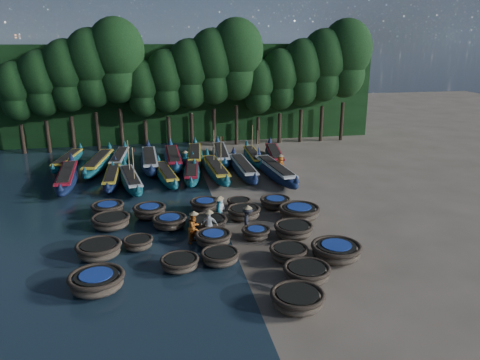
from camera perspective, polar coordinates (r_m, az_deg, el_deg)
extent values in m
plane|color=gray|center=(29.13, -2.33, -4.60)|extent=(120.00, 120.00, 0.00)
cube|color=black|center=(50.76, -6.50, 10.48)|extent=(40.00, 3.00, 10.00)
ellipsoid|color=brown|center=(20.01, 7.02, -14.46)|extent=(2.67, 2.67, 0.67)
torus|color=#372B20|center=(19.84, 7.05, -13.68)|extent=(2.29, 2.29, 0.20)
cylinder|color=black|center=(19.82, 7.06, -13.58)|extent=(1.75, 1.75, 0.06)
ellipsoid|color=brown|center=(22.03, 8.12, -11.34)|extent=(2.24, 2.24, 0.67)
torus|color=#372B20|center=(21.88, 8.15, -10.62)|extent=(2.21, 2.21, 0.20)
cylinder|color=black|center=(21.87, 8.16, -10.53)|extent=(1.68, 1.68, 0.06)
ellipsoid|color=brown|center=(21.95, -17.05, -11.99)|extent=(3.03, 3.03, 0.74)
torus|color=#372B20|center=(21.78, -17.13, -11.18)|extent=(2.49, 2.49, 0.23)
cylinder|color=black|center=(21.76, -17.14, -11.08)|extent=(1.90, 1.90, 0.07)
cylinder|color=navy|center=(21.74, -17.15, -10.97)|extent=(1.46, 1.46, 0.05)
ellipsoid|color=brown|center=(22.99, -7.36, -10.17)|extent=(2.19, 2.19, 0.57)
torus|color=#372B20|center=(22.86, -7.38, -9.57)|extent=(1.89, 1.89, 0.17)
cylinder|color=black|center=(22.85, -7.38, -9.50)|extent=(1.44, 1.44, 0.05)
ellipsoid|color=brown|center=(23.38, -2.46, -9.51)|extent=(1.97, 1.97, 0.60)
torus|color=#372B20|center=(23.26, -2.47, -8.89)|extent=(1.93, 1.93, 0.18)
cylinder|color=black|center=(23.24, -2.47, -8.81)|extent=(1.47, 1.47, 0.05)
ellipsoid|color=brown|center=(23.86, 5.96, -8.98)|extent=(2.35, 2.35, 0.62)
torus|color=#372B20|center=(23.73, 5.98, -8.34)|extent=(1.97, 1.97, 0.19)
cylinder|color=black|center=(23.72, 5.98, -8.26)|extent=(1.50, 1.50, 0.06)
ellipsoid|color=brown|center=(24.18, 11.63, -8.71)|extent=(3.00, 3.00, 0.76)
torus|color=#372B20|center=(24.03, 11.68, -7.95)|extent=(2.56, 2.56, 0.23)
cylinder|color=black|center=(24.01, 11.69, -7.85)|extent=(1.96, 1.96, 0.07)
cylinder|color=navy|center=(23.99, 11.70, -7.75)|extent=(1.51, 1.51, 0.05)
ellipsoid|color=brown|center=(24.94, -16.82, -8.34)|extent=(2.71, 2.71, 0.72)
torus|color=#372B20|center=(24.80, -16.89, -7.63)|extent=(2.31, 2.31, 0.22)
cylinder|color=black|center=(24.78, -16.89, -7.54)|extent=(1.76, 1.76, 0.07)
ellipsoid|color=brown|center=(25.43, -12.31, -7.66)|extent=(1.65, 1.65, 0.56)
torus|color=#372B20|center=(25.32, -12.35, -7.12)|extent=(1.61, 1.61, 0.17)
cylinder|color=black|center=(25.31, -12.35, -7.05)|extent=(1.20, 1.20, 0.05)
ellipsoid|color=brown|center=(25.23, -3.27, -7.33)|extent=(2.14, 2.14, 0.69)
torus|color=#372B20|center=(25.10, -3.28, -6.66)|extent=(1.98, 1.98, 0.21)
cylinder|color=black|center=(25.08, -3.28, -6.57)|extent=(1.48, 1.48, 0.06)
cylinder|color=navy|center=(25.07, -3.29, -6.48)|extent=(1.14, 1.14, 0.04)
ellipsoid|color=brown|center=(26.03, 1.96, -6.64)|extent=(1.90, 1.90, 0.57)
torus|color=#372B20|center=(25.92, 1.97, -6.10)|extent=(1.63, 1.63, 0.17)
cylinder|color=black|center=(25.91, 1.97, -6.03)|extent=(1.22, 1.22, 0.05)
cylinder|color=navy|center=(25.89, 1.97, -5.96)|extent=(0.94, 0.94, 0.03)
ellipsoid|color=brown|center=(26.34, 6.54, -6.28)|extent=(2.33, 2.33, 0.72)
torus|color=#372B20|center=(26.21, 6.56, -5.61)|extent=(2.20, 2.20, 0.22)
cylinder|color=black|center=(26.20, 6.56, -5.52)|extent=(1.66, 1.66, 0.07)
ellipsoid|color=brown|center=(28.42, -15.45, -5.07)|extent=(2.47, 2.47, 0.68)
torus|color=#372B20|center=(28.30, -15.50, -4.47)|extent=(2.25, 2.25, 0.21)
cylinder|color=black|center=(28.29, -15.51, -4.40)|extent=(1.71, 1.71, 0.06)
ellipsoid|color=brown|center=(27.73, -8.57, -5.22)|extent=(1.95, 1.95, 0.64)
torus|color=#372B20|center=(27.62, -8.60, -4.64)|extent=(2.04, 2.04, 0.20)
cylinder|color=black|center=(27.61, -8.60, -4.56)|extent=(1.55, 1.55, 0.06)
cylinder|color=navy|center=(27.59, -8.60, -4.49)|extent=(1.19, 1.19, 0.04)
ellipsoid|color=brown|center=(27.26, -3.94, -5.45)|extent=(2.40, 2.40, 0.66)
torus|color=#372B20|center=(27.14, -3.95, -4.84)|extent=(2.28, 2.28, 0.20)
cylinder|color=black|center=(27.13, -3.95, -4.77)|extent=(1.74, 1.74, 0.06)
ellipsoid|color=brown|center=(28.72, 0.46, -4.17)|extent=(1.97, 1.97, 0.69)
torus|color=#372B20|center=(28.60, 0.46, -3.57)|extent=(2.07, 2.07, 0.21)
cylinder|color=black|center=(28.59, 0.46, -3.49)|extent=(1.56, 1.56, 0.06)
ellipsoid|color=brown|center=(28.93, 7.21, -4.09)|extent=(2.88, 2.88, 0.74)
torus|color=#372B20|center=(28.81, 7.24, -3.44)|extent=(2.55, 2.55, 0.23)
cylinder|color=black|center=(28.79, 7.24, -3.36)|extent=(1.95, 1.95, 0.07)
cylinder|color=navy|center=(28.78, 7.24, -3.27)|extent=(1.50, 1.50, 0.05)
ellipsoid|color=brown|center=(30.58, -15.82, -3.53)|extent=(2.25, 2.25, 0.66)
torus|color=#372B20|center=(30.48, -15.87, -2.98)|extent=(2.05, 2.05, 0.20)
cylinder|color=black|center=(30.46, -15.88, -2.91)|extent=(1.55, 1.55, 0.06)
cylinder|color=navy|center=(30.45, -15.88, -2.84)|extent=(1.20, 1.20, 0.04)
ellipsoid|color=brown|center=(29.46, -10.97, -3.92)|extent=(2.42, 2.42, 0.71)
torus|color=#372B20|center=(29.34, -11.00, -3.31)|extent=(2.04, 2.04, 0.21)
cylinder|color=black|center=(29.33, -11.01, -3.23)|extent=(1.53, 1.53, 0.06)
cylinder|color=navy|center=(29.32, -11.01, -3.16)|extent=(1.18, 1.18, 0.04)
ellipsoid|color=brown|center=(30.09, -4.29, -3.22)|extent=(1.89, 1.89, 0.68)
torus|color=#372B20|center=(29.98, -4.30, -2.65)|extent=(1.94, 1.94, 0.21)
cylinder|color=black|center=(29.97, -4.30, -2.57)|extent=(1.46, 1.46, 0.06)
cylinder|color=navy|center=(29.95, -4.30, -2.50)|extent=(1.12, 1.12, 0.04)
ellipsoid|color=brown|center=(30.52, -0.12, -2.99)|extent=(1.63, 1.63, 0.56)
torus|color=#372B20|center=(30.43, -0.12, -2.52)|extent=(1.59, 1.59, 0.17)
cylinder|color=black|center=(30.42, -0.12, -2.46)|extent=(1.19, 1.19, 0.05)
ellipsoid|color=brown|center=(30.69, 4.32, -2.87)|extent=(1.94, 1.94, 0.61)
torus|color=#372B20|center=(30.59, 4.33, -2.37)|extent=(2.02, 2.02, 0.18)
cylinder|color=black|center=(30.58, 4.33, -2.30)|extent=(1.54, 1.54, 0.06)
cylinder|color=navy|center=(30.57, 4.33, -2.24)|extent=(1.18, 1.18, 0.04)
ellipsoid|color=#10213B|center=(37.57, -20.34, 0.21)|extent=(2.01, 8.58, 1.06)
cone|color=#10213B|center=(41.39, -19.91, 2.74)|extent=(0.47, 0.47, 0.64)
cone|color=#10213B|center=(33.45, -21.10, -0.75)|extent=(0.47, 0.47, 0.53)
cube|color=#A31424|center=(37.45, -20.41, 0.86)|extent=(1.49, 6.65, 0.13)
cube|color=black|center=(37.43, -20.42, 0.99)|extent=(1.15, 5.78, 0.11)
ellipsoid|color=#10213B|center=(36.93, -15.32, 0.27)|extent=(1.42, 7.24, 0.90)
cone|color=#10213B|center=(40.16, -14.98, 2.50)|extent=(0.40, 0.40, 0.54)
cone|color=#10213B|center=(33.43, -15.89, -0.57)|extent=(0.40, 0.40, 0.45)
cube|color=gold|center=(36.83, -15.37, 0.83)|extent=(1.04, 5.61, 0.11)
cube|color=black|center=(36.81, -15.38, 0.94)|extent=(0.79, 4.88, 0.09)
ellipsoid|color=#0E434F|center=(35.76, -13.17, -0.08)|extent=(2.58, 7.73, 0.95)
cone|color=#0E434F|center=(39.15, -13.95, 2.29)|extent=(0.42, 0.42, 0.57)
cone|color=#0E434F|center=(32.08, -12.36, -0.94)|extent=(0.42, 0.42, 0.48)
cube|color=silver|center=(35.65, -13.21, 0.54)|extent=(1.93, 5.98, 0.11)
cube|color=black|center=(35.63, -13.22, 0.65)|extent=(1.56, 5.19, 0.10)
cylinder|color=#997F4C|center=(36.47, -13.42, 2.72)|extent=(0.07, 0.23, 2.66)
cylinder|color=#997F4C|center=(34.00, -12.86, 1.72)|extent=(0.07, 0.23, 2.66)
plane|color=red|center=(33.73, -12.75, 3.64)|extent=(0.00, 0.33, 0.33)
ellipsoid|color=#0E434F|center=(36.69, -8.99, 0.56)|extent=(2.28, 7.27, 0.89)
cone|color=#0E434F|center=(39.86, -9.94, 2.71)|extent=(0.39, 0.39, 0.54)
cone|color=#0E434F|center=(33.24, -7.94, -0.17)|extent=(0.39, 0.39, 0.45)
cube|color=gold|center=(36.58, -9.01, 1.12)|extent=(1.71, 5.63, 0.11)
cube|color=black|center=(36.56, -9.02, 1.23)|extent=(1.37, 4.88, 0.09)
ellipsoid|color=#0E434F|center=(37.14, -5.87, 0.91)|extent=(2.15, 7.51, 0.93)
cone|color=#0E434F|center=(40.47, -5.80, 3.15)|extent=(0.41, 0.41, 0.56)
cone|color=#0E434F|center=(33.52, -6.01, 0.11)|extent=(0.41, 0.41, 0.46)
cube|color=#A31424|center=(37.03, -5.89, 1.49)|extent=(1.61, 5.81, 0.11)
cube|color=black|center=(37.01, -5.89, 1.60)|extent=(1.28, 5.05, 0.09)
ellipsoid|color=#0E434F|center=(37.32, -2.96, 1.14)|extent=(1.92, 8.28, 1.03)
cone|color=#0E434F|center=(40.96, -4.07, 3.53)|extent=(0.45, 0.45, 0.62)
cone|color=#0E434F|center=(33.39, -1.63, 0.32)|extent=(0.45, 0.45, 0.51)
cube|color=gold|center=(37.21, -2.97, 1.78)|extent=(1.42, 6.41, 0.12)
cube|color=black|center=(37.18, -2.97, 1.90)|extent=(1.10, 5.58, 0.10)
cylinder|color=#997F4C|center=(38.10, -3.21, 4.02)|extent=(0.07, 0.24, 2.87)
cylinder|color=#997F4C|center=(35.46, -2.35, 3.04)|extent=(0.07, 0.24, 2.87)
plane|color=red|center=(35.21, -2.13, 5.03)|extent=(0.00, 0.36, 0.36)
ellipsoid|color=#10213B|center=(37.72, 0.39, 1.34)|extent=(1.63, 8.28, 1.03)
cone|color=#10213B|center=(41.37, -0.80, 3.72)|extent=(0.45, 0.45, 0.62)
cone|color=#10213B|center=(33.79, 1.85, 0.54)|extent=(0.45, 0.45, 0.52)
cube|color=silver|center=(37.61, 0.39, 1.98)|extent=(1.19, 6.41, 0.12)
cube|color=black|center=(37.58, 0.39, 2.10)|extent=(0.90, 5.58, 0.10)
ellipsoid|color=#10213B|center=(36.96, 4.31, 1.01)|extent=(2.36, 8.89, 1.10)
cone|color=#10213B|center=(40.69, 2.25, 3.59)|extent=(0.48, 0.48, 0.66)
cone|color=#10213B|center=(32.97, 6.91, 0.13)|extent=(0.48, 0.48, 0.55)
cube|color=silver|center=(36.84, 4.33, 1.70)|extent=(1.76, 6.89, 0.13)
cube|color=black|center=(36.82, 4.33, 1.84)|extent=(1.38, 5.98, 0.11)
ellipsoid|color=#0E434F|center=(43.01, -20.23, 2.17)|extent=(2.56, 7.50, 0.92)
cone|color=#0E434F|center=(46.19, -18.92, 4.05)|extent=(0.41, 0.41, 0.55)
cone|color=#0E434F|center=(39.60, -21.94, 1.59)|extent=(0.41, 0.41, 0.46)
cube|color=gold|center=(42.92, -20.29, 2.67)|extent=(1.92, 5.80, 0.11)
cube|color=black|center=(42.90, -20.30, 2.77)|extent=(1.55, 5.03, 0.09)
ellipsoid|color=#0E434F|center=(41.03, -16.84, 1.91)|extent=(2.78, 8.51, 1.05)
cone|color=#0E434F|center=(44.72, -15.64, 4.13)|extent=(0.46, 0.46, 0.63)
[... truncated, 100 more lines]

